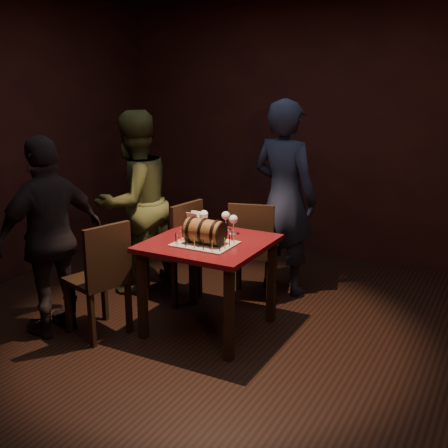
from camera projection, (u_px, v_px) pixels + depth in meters
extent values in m
plane|color=black|center=(217.00, 343.00, 4.34)|extent=(5.00, 5.00, 0.00)
cube|color=black|center=(328.00, 131.00, 6.09)|extent=(5.00, 0.04, 2.80)
cube|color=#490C11|center=(209.00, 243.00, 4.39)|extent=(0.90, 0.90, 0.04)
cube|color=black|center=(142.00, 296.00, 4.34)|extent=(0.06, 0.06, 0.71)
cube|color=black|center=(229.00, 315.00, 3.99)|extent=(0.06, 0.06, 0.71)
cube|color=black|center=(193.00, 266.00, 4.99)|extent=(0.06, 0.06, 0.71)
cube|color=black|center=(272.00, 281.00, 4.64)|extent=(0.06, 0.06, 0.71)
cube|color=#A59885|center=(205.00, 244.00, 4.29)|extent=(0.45, 0.35, 0.01)
cylinder|color=brown|center=(205.00, 231.00, 4.27)|extent=(0.28, 0.19, 0.19)
cylinder|color=black|center=(193.00, 230.00, 4.31)|extent=(0.02, 0.20, 0.20)
cylinder|color=black|center=(205.00, 231.00, 4.27)|extent=(0.02, 0.20, 0.20)
cylinder|color=black|center=(217.00, 233.00, 4.22)|extent=(0.02, 0.20, 0.20)
cylinder|color=black|center=(189.00, 229.00, 4.33)|extent=(0.01, 0.18, 0.18)
cylinder|color=black|center=(222.00, 234.00, 4.20)|extent=(0.01, 0.18, 0.18)
cylinder|color=black|center=(186.00, 229.00, 4.34)|extent=(0.04, 0.02, 0.02)
sphere|color=black|center=(184.00, 228.00, 4.35)|extent=(0.03, 0.03, 0.03)
cylinder|color=#DCC483|center=(177.00, 240.00, 4.23)|extent=(0.01, 0.01, 0.08)
cylinder|color=black|center=(177.00, 234.00, 4.22)|extent=(0.00, 0.00, 0.01)
cylinder|color=black|center=(186.00, 242.00, 4.19)|extent=(0.01, 0.01, 0.08)
cylinder|color=black|center=(186.00, 236.00, 4.18)|extent=(0.00, 0.00, 0.01)
cylinder|color=#DCC483|center=(194.00, 243.00, 4.16)|extent=(0.01, 0.01, 0.08)
cylinder|color=black|center=(194.00, 237.00, 4.15)|extent=(0.00, 0.00, 0.01)
cylinder|color=black|center=(203.00, 244.00, 4.13)|extent=(0.01, 0.01, 0.08)
cylinder|color=black|center=(203.00, 239.00, 4.11)|extent=(0.00, 0.00, 0.01)
cylinder|color=#DCC483|center=(212.00, 246.00, 4.09)|extent=(0.01, 0.01, 0.08)
cylinder|color=black|center=(212.00, 240.00, 4.08)|extent=(0.00, 0.00, 0.01)
cylinder|color=black|center=(220.00, 246.00, 4.09)|extent=(0.01, 0.01, 0.08)
cylinder|color=black|center=(220.00, 240.00, 4.08)|extent=(0.00, 0.00, 0.01)
cylinder|color=#DCC483|center=(225.00, 243.00, 4.15)|extent=(0.01, 0.01, 0.08)
cylinder|color=black|center=(225.00, 237.00, 4.14)|extent=(0.00, 0.00, 0.01)
cylinder|color=black|center=(229.00, 241.00, 4.22)|extent=(0.01, 0.01, 0.08)
cylinder|color=black|center=(229.00, 235.00, 4.21)|extent=(0.00, 0.00, 0.01)
cylinder|color=#DCC483|center=(234.00, 238.00, 4.28)|extent=(0.01, 0.01, 0.08)
cylinder|color=black|center=(234.00, 232.00, 4.27)|extent=(0.00, 0.00, 0.01)
cylinder|color=black|center=(232.00, 236.00, 4.33)|extent=(0.01, 0.01, 0.08)
cylinder|color=black|center=(232.00, 231.00, 4.32)|extent=(0.00, 0.00, 0.01)
cylinder|color=#DCC483|center=(223.00, 235.00, 4.37)|extent=(0.01, 0.01, 0.08)
cylinder|color=black|center=(223.00, 229.00, 4.35)|extent=(0.00, 0.00, 0.01)
cylinder|color=black|center=(215.00, 234.00, 4.40)|extent=(0.01, 0.01, 0.08)
cylinder|color=black|center=(215.00, 228.00, 4.39)|extent=(0.00, 0.00, 0.01)
cylinder|color=#DCC483|center=(207.00, 232.00, 4.43)|extent=(0.01, 0.01, 0.08)
cylinder|color=black|center=(206.00, 227.00, 4.42)|extent=(0.00, 0.00, 0.01)
cylinder|color=black|center=(198.00, 231.00, 4.47)|extent=(0.01, 0.01, 0.08)
cylinder|color=black|center=(198.00, 226.00, 4.46)|extent=(0.00, 0.00, 0.01)
cylinder|color=#DCC483|center=(191.00, 231.00, 4.47)|extent=(0.01, 0.01, 0.08)
cylinder|color=black|center=(191.00, 226.00, 4.46)|extent=(0.00, 0.00, 0.01)
cylinder|color=black|center=(186.00, 233.00, 4.41)|extent=(0.01, 0.01, 0.08)
cylinder|color=black|center=(186.00, 228.00, 4.39)|extent=(0.00, 0.00, 0.01)
cylinder|color=#DCC483|center=(181.00, 236.00, 4.34)|extent=(0.01, 0.01, 0.08)
cylinder|color=black|center=(181.00, 230.00, 4.33)|extent=(0.00, 0.00, 0.01)
cylinder|color=black|center=(176.00, 238.00, 4.28)|extent=(0.01, 0.01, 0.08)
cylinder|color=black|center=(176.00, 233.00, 4.27)|extent=(0.00, 0.00, 0.01)
cylinder|color=silver|center=(204.00, 228.00, 4.73)|extent=(0.06, 0.06, 0.01)
cylinder|color=silver|center=(204.00, 223.00, 4.72)|extent=(0.01, 0.01, 0.09)
sphere|color=silver|center=(204.00, 214.00, 4.70)|extent=(0.07, 0.07, 0.07)
sphere|color=#591114|center=(204.00, 215.00, 4.70)|extent=(0.05, 0.05, 0.05)
cylinder|color=silver|center=(226.00, 230.00, 4.69)|extent=(0.06, 0.06, 0.01)
cylinder|color=silver|center=(226.00, 224.00, 4.67)|extent=(0.01, 0.01, 0.09)
sphere|color=silver|center=(226.00, 216.00, 4.65)|extent=(0.07, 0.07, 0.07)
cylinder|color=silver|center=(233.00, 234.00, 4.57)|extent=(0.06, 0.06, 0.01)
cylinder|color=silver|center=(233.00, 228.00, 4.56)|extent=(0.01, 0.01, 0.09)
sphere|color=silver|center=(233.00, 219.00, 4.54)|extent=(0.07, 0.07, 0.07)
sphere|color=#BF594C|center=(233.00, 220.00, 4.54)|extent=(0.05, 0.05, 0.05)
cylinder|color=silver|center=(204.00, 222.00, 4.64)|extent=(0.07, 0.07, 0.15)
cylinder|color=#9E5414|center=(204.00, 224.00, 4.64)|extent=(0.06, 0.06, 0.11)
cylinder|color=white|center=(204.00, 217.00, 4.63)|extent=(0.06, 0.06, 0.02)
cube|color=black|center=(254.00, 251.00, 5.10)|extent=(0.50, 0.50, 0.04)
cube|color=black|center=(274.00, 271.00, 5.29)|extent=(0.04, 0.04, 0.43)
cube|color=black|center=(239.00, 268.00, 5.35)|extent=(0.04, 0.04, 0.43)
cube|color=black|center=(269.00, 284.00, 4.97)|extent=(0.04, 0.04, 0.43)
cube|color=black|center=(232.00, 281.00, 5.03)|extent=(0.04, 0.04, 0.43)
cube|color=black|center=(251.00, 230.00, 4.86)|extent=(0.40, 0.15, 0.46)
cube|color=black|center=(172.00, 252.00, 5.08)|extent=(0.45, 0.45, 0.04)
cube|color=black|center=(172.00, 267.00, 5.38)|extent=(0.04, 0.04, 0.43)
cube|color=black|center=(147.00, 278.00, 5.11)|extent=(0.04, 0.04, 0.43)
cube|color=black|center=(199.00, 275.00, 5.18)|extent=(0.04, 0.04, 0.43)
cube|color=black|center=(175.00, 286.00, 4.92)|extent=(0.04, 0.04, 0.43)
cube|color=black|center=(187.00, 229.00, 4.91)|extent=(0.10, 0.40, 0.46)
cube|color=black|center=(97.00, 280.00, 4.40)|extent=(0.50, 0.50, 0.04)
cube|color=black|center=(105.00, 296.00, 4.70)|extent=(0.04, 0.04, 0.43)
cube|color=black|center=(68.00, 308.00, 4.46)|extent=(0.04, 0.04, 0.43)
cube|color=black|center=(129.00, 308.00, 4.46)|extent=(0.04, 0.04, 0.43)
cube|color=black|center=(92.00, 321.00, 4.23)|extent=(0.04, 0.04, 0.43)
cube|color=black|center=(108.00, 255.00, 4.21)|extent=(0.15, 0.40, 0.46)
imported|color=#1A1F34|center=(284.00, 198.00, 5.17)|extent=(0.73, 0.56, 1.80)
imported|color=#3E4321|center=(134.00, 203.00, 5.23)|extent=(0.82, 0.95, 1.70)
imported|color=black|center=(51.00, 237.00, 4.36)|extent=(0.58, 0.99, 1.58)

